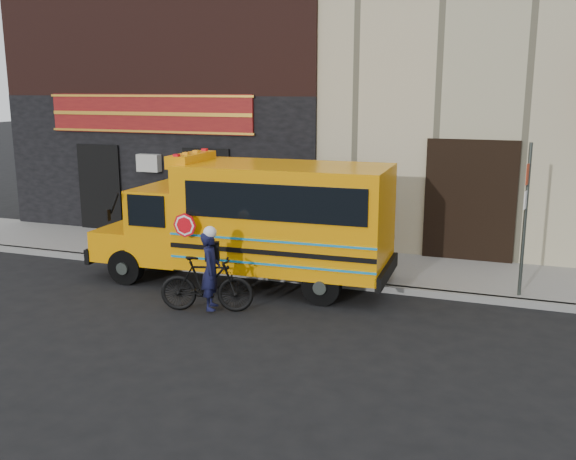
% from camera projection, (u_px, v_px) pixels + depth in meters
% --- Properties ---
extents(ground, '(120.00, 120.00, 0.00)m').
position_uv_depth(ground, '(231.00, 317.00, 12.51)').
color(ground, black).
rests_on(ground, ground).
extents(curb, '(40.00, 0.20, 0.15)m').
position_uv_depth(curb, '(278.00, 277.00, 14.88)').
color(curb, gray).
rests_on(curb, ground).
extents(sidewalk, '(40.00, 3.00, 0.15)m').
position_uv_depth(sidewalk, '(299.00, 261.00, 16.25)').
color(sidewalk, gray).
rests_on(sidewalk, ground).
extents(building, '(20.00, 10.70, 12.00)m').
position_uv_depth(building, '(362.00, 33.00, 20.79)').
color(building, tan).
rests_on(building, sidewalk).
extents(school_bus, '(6.96, 2.55, 2.92)m').
position_uv_depth(school_bus, '(257.00, 219.00, 14.33)').
color(school_bus, black).
rests_on(school_bus, ground).
extents(sign_pole, '(0.09, 0.29, 3.31)m').
position_uv_depth(sign_pole, '(525.00, 217.00, 12.98)').
color(sign_pole, '#383F3A').
rests_on(sign_pole, ground).
extents(bicycle, '(1.95, 1.01, 1.13)m').
position_uv_depth(bicycle, '(207.00, 284.00, 12.72)').
color(bicycle, black).
rests_on(bicycle, ground).
extents(cyclist, '(0.53, 0.66, 1.58)m').
position_uv_depth(cyclist, '(211.00, 273.00, 12.69)').
color(cyclist, black).
rests_on(cyclist, ground).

